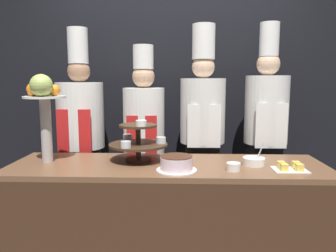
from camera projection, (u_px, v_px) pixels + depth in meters
wall_back at (171, 85)px, 3.14m from camera, size 10.00×0.06×2.80m
buffet_counter at (167, 224)px, 2.31m from camera, size 2.16×0.65×0.87m
tiered_stand at (138, 141)px, 2.32m from camera, size 0.42×0.42×0.30m
fruit_pedestal at (44, 100)px, 2.22m from camera, size 0.29×0.29×0.61m
cake_round at (177, 164)px, 2.08m from camera, size 0.26×0.26×0.10m
cup_white at (233, 167)px, 2.08m from camera, size 0.09×0.09×0.05m
cake_square_tray at (290, 167)px, 2.09m from camera, size 0.21×0.16×0.05m
serving_bowl_near at (254, 161)px, 2.22m from camera, size 0.15×0.15×0.15m
chef_left at (81, 133)px, 2.85m from camera, size 0.40×0.40×1.88m
chef_center_left at (144, 137)px, 2.83m from camera, size 0.35×0.35×1.74m
chef_center_right at (202, 129)px, 2.80m from camera, size 0.38×0.38×1.90m
chef_right at (266, 129)px, 2.78m from camera, size 0.36×0.36×1.91m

